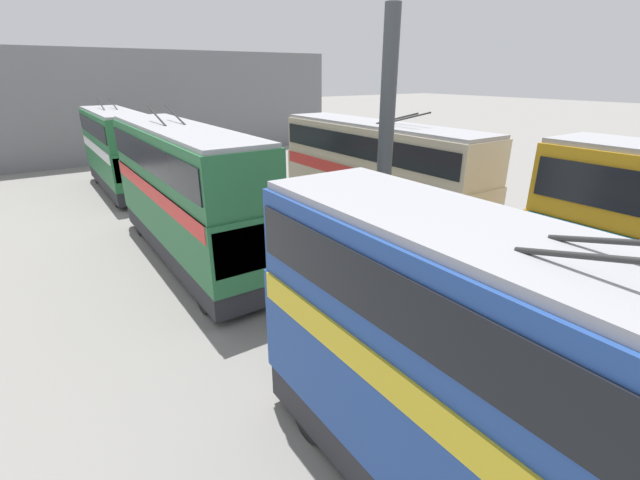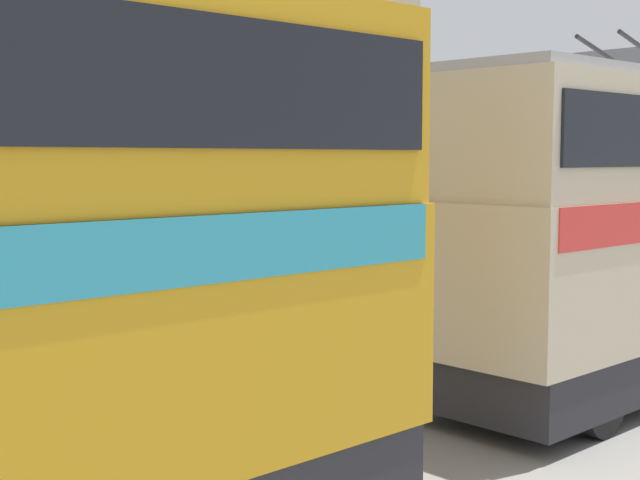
{
  "view_description": "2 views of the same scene",
  "coord_description": "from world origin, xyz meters",
  "views": [
    {
      "loc": [
        1.7,
        8.83,
        7.01
      ],
      "look_at": [
        12.58,
        1.38,
        1.85
      ],
      "focal_mm": 24.0,
      "sensor_mm": 36.0,
      "label": 1
    },
    {
      "loc": [
        1.22,
        -11.1,
        3.75
      ],
      "look_at": [
        12.58,
        0.98,
        2.21
      ],
      "focal_mm": 50.0,
      "sensor_mm": 36.0,
      "label": 2
    }
  ],
  "objects": [
    {
      "name": "depot_back_wall",
      "position": [
        40.82,
        0.0,
        4.42
      ],
      "size": [
        0.5,
        36.0,
        8.85
      ],
      "color": "slate",
      "rests_on": "ground_plane"
    },
    {
      "name": "support_column_far",
      "position": [
        11.16,
        0.0,
        4.26
      ],
      "size": [
        0.81,
        0.81,
        8.77
      ],
      "color": "#42474C",
      "rests_on": "ground_plane"
    },
    {
      "name": "bus_left_far",
      "position": [
        16.1,
        -4.1,
        2.84
      ],
      "size": [
        11.46,
        2.54,
        5.62
      ],
      "color": "black",
      "rests_on": "ground_plane"
    },
    {
      "name": "bus_right_near",
      "position": [
        4.15,
        4.1,
        2.92
      ],
      "size": [
        9.3,
        2.54,
        5.75
      ],
      "color": "black",
      "rests_on": "ground_plane"
    },
    {
      "name": "bus_right_mid",
      "position": [
        17.69,
        4.1,
        2.97
      ],
      "size": [
        11.41,
        2.54,
        5.84
      ],
      "color": "black",
      "rests_on": "ground_plane"
    },
    {
      "name": "bus_right_far",
      "position": [
        30.66,
        4.1,
        2.82
      ],
      "size": [
        9.79,
        2.54,
        5.57
      ],
      "color": "black",
      "rests_on": "ground_plane"
    },
    {
      "name": "person_by_right_row",
      "position": [
        7.37,
        2.05,
        0.96
      ],
      "size": [
        0.42,
        0.25,
        1.8
      ],
      "rotation": [
        0.0,
        0.0,
        4.7
      ],
      "color": "#2D2D33",
      "rests_on": "ground_plane"
    },
    {
      "name": "oil_drum",
      "position": [
        11.36,
        1.85,
        0.42
      ],
      "size": [
        0.59,
        0.59,
        0.84
      ],
      "color": "#235638",
      "rests_on": "ground_plane"
    }
  ]
}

